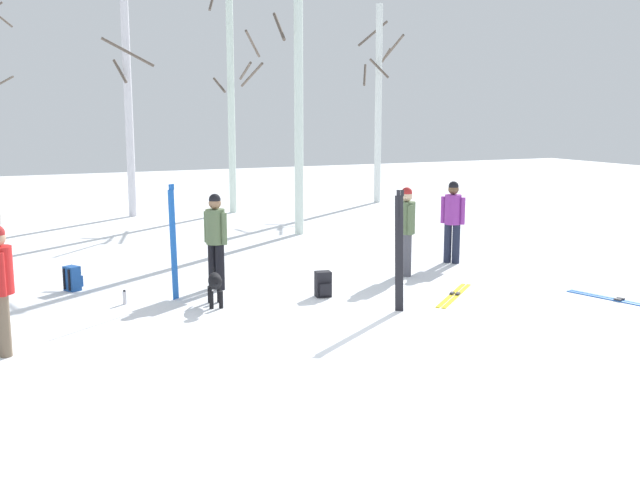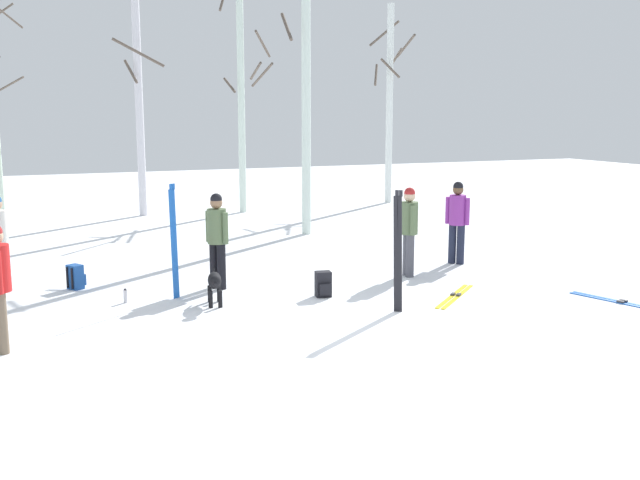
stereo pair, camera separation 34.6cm
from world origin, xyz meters
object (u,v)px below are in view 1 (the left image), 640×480
object	(u,v)px
ski_pair_planted_0	(399,252)
birch_tree_3	(298,84)
person_3	(453,217)
ski_pair_lying_0	(454,295)
ski_pair_lying_1	(617,300)
water_bottle_0	(125,297)
person_1	(216,235)
person_2	(406,225)
backpack_0	(323,284)
backpack_1	(73,279)
ski_pair_planted_1	(173,243)
birch_tree_2	(232,98)
birch_tree_4	(378,100)
person_0	(0,281)
birch_tree_1	(127,94)
dog	(215,283)

from	to	relation	value
ski_pair_planted_0	birch_tree_3	bearing A→B (deg)	79.17
person_3	ski_pair_lying_0	distance (m)	3.01
ski_pair_lying_1	water_bottle_0	xyz separation A→B (m)	(-7.60, 3.16, 0.10)
person_1	person_2	size ratio (longest dim) A/B	1.00
backpack_0	backpack_1	bearing A→B (deg)	149.95
ski_pair_planted_0	ski_pair_lying_0	bearing A→B (deg)	18.42
ski_pair_planted_1	ski_pair_lying_0	size ratio (longest dim) A/B	1.33
ski_pair_planted_0	birch_tree_2	xyz separation A→B (m)	(1.22, 12.24, 2.55)
ski_pair_lying_0	birch_tree_4	xyz separation A→B (m)	(5.17, 12.23, 3.47)
ski_pair_lying_1	birch_tree_2	xyz separation A→B (m)	(-2.48, 13.17, 3.50)
ski_pair_lying_1	person_1	bearing A→B (deg)	148.90
ski_pair_planted_1	person_0	bearing A→B (deg)	-144.41
birch_tree_3	birch_tree_4	world-z (taller)	birch_tree_3
person_0	birch_tree_2	bearing A→B (deg)	59.70
person_2	ski_pair_lying_1	size ratio (longest dim) A/B	0.99
birch_tree_3	birch_tree_2	bearing A→B (deg)	92.91
person_3	birch_tree_1	xyz separation A→B (m)	(-4.79, 9.81, 2.65)
person_3	ski_pair_planted_0	xyz separation A→B (m)	(-2.95, -2.85, -0.02)
person_0	backpack_0	size ratio (longest dim) A/B	3.90
person_0	birch_tree_1	xyz separation A→B (m)	(3.93, 12.39, 2.65)
ski_pair_planted_0	birch_tree_1	bearing A→B (deg)	98.31
person_3	birch_tree_1	world-z (taller)	birch_tree_1
person_1	ski_pair_planted_0	world-z (taller)	ski_pair_planted_0
person_1	birch_tree_3	bearing A→B (deg)	53.61
ski_pair_lying_0	backpack_1	distance (m)	6.72
backpack_0	person_0	bearing A→B (deg)	-168.01
water_bottle_0	birch_tree_4	size ratio (longest dim) A/B	0.04
ski_pair_planted_1	birch_tree_3	size ratio (longest dim) A/B	0.27
person_0	birch_tree_4	distance (m)	17.69
person_2	birch_tree_1	xyz separation A→B (m)	(-3.29, 10.45, 2.65)
ski_pair_planted_0	ski_pair_lying_1	size ratio (longest dim) A/B	1.12
dog	backpack_1	world-z (taller)	dog
person_1	birch_tree_1	size ratio (longest dim) A/B	0.23
ski_pair_planted_0	water_bottle_0	distance (m)	4.57
backpack_1	birch_tree_1	xyz separation A→B (m)	(2.72, 9.08, 3.42)
birch_tree_2	birch_tree_4	distance (m)	5.36
person_2	birch_tree_1	world-z (taller)	birch_tree_1
person_2	ski_pair_planted_0	size ratio (longest dim) A/B	0.88
dog	backpack_0	world-z (taller)	dog
ski_pair_lying_1	backpack_0	size ratio (longest dim) A/B	3.93
person_1	birch_tree_1	bearing A→B (deg)	87.96
person_0	person_1	bearing A→B (deg)	33.55
person_1	backpack_0	bearing A→B (deg)	-40.67
backpack_1	birch_tree_1	distance (m)	10.08
water_bottle_0	birch_tree_1	bearing A→B (deg)	78.88
person_0	birch_tree_2	distance (m)	14.10
person_3	ski_pair_planted_1	xyz separation A→B (m)	(-6.01, -0.64, -0.01)
backpack_1	ski_pair_lying_0	bearing A→B (deg)	-27.63
person_3	dog	world-z (taller)	person_3
ski_pair_planted_0	dog	bearing A→B (deg)	149.70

